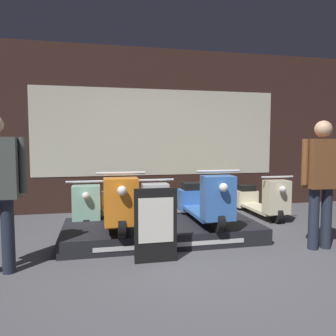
% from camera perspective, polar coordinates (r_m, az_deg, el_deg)
% --- Properties ---
extents(ground_plane, '(30.00, 30.00, 0.00)m').
position_cam_1_polar(ground_plane, '(3.73, 7.99, -16.83)').
color(ground_plane, '#4C4C51').
extents(shop_wall_back, '(8.85, 0.09, 3.20)m').
position_cam_1_polar(shop_wall_back, '(6.61, -1.67, 6.62)').
color(shop_wall_back, '#331E19').
rests_on(shop_wall_back, ground_plane).
extents(display_platform, '(2.71, 1.26, 0.21)m').
position_cam_1_polar(display_platform, '(4.71, -1.06, -10.87)').
color(display_platform, black).
rests_on(display_platform, ground_plane).
extents(scooter_display_left, '(0.57, 1.56, 0.79)m').
position_cam_1_polar(scooter_display_left, '(4.50, -8.66, -6.26)').
color(scooter_display_left, black).
rests_on(scooter_display_left, display_platform).
extents(scooter_display_right, '(0.57, 1.56, 0.79)m').
position_cam_1_polar(scooter_display_right, '(4.73, 6.33, -5.71)').
color(scooter_display_right, black).
rests_on(scooter_display_right, display_platform).
extents(scooter_backrow_0, '(0.57, 1.56, 0.79)m').
position_cam_1_polar(scooter_backrow_0, '(5.56, -13.84, -6.51)').
color(scooter_backrow_0, black).
rests_on(scooter_backrow_0, ground_plane).
extents(scooter_backrow_1, '(0.57, 1.56, 0.79)m').
position_cam_1_polar(scooter_backrow_1, '(5.63, -3.19, -6.26)').
color(scooter_backrow_1, black).
rests_on(scooter_backrow_1, ground_plane).
extents(scooter_backrow_2, '(0.57, 1.56, 0.79)m').
position_cam_1_polar(scooter_backrow_2, '(5.88, 6.86, -5.82)').
color(scooter_backrow_2, black).
rests_on(scooter_backrow_2, ground_plane).
extents(scooter_backrow_3, '(0.57, 1.56, 0.79)m').
position_cam_1_polar(scooter_backrow_3, '(6.29, 15.84, -5.29)').
color(scooter_backrow_3, black).
rests_on(scooter_backrow_3, ground_plane).
extents(person_right_browsing, '(0.56, 0.23, 1.62)m').
position_cam_1_polar(person_right_browsing, '(4.54, 25.18, -1.09)').
color(person_right_browsing, '#232838').
rests_on(person_right_browsing, ground_plane).
extents(price_sign_board, '(0.48, 0.04, 0.84)m').
position_cam_1_polar(price_sign_board, '(3.73, -2.15, -9.90)').
color(price_sign_board, black).
rests_on(price_sign_board, ground_plane).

